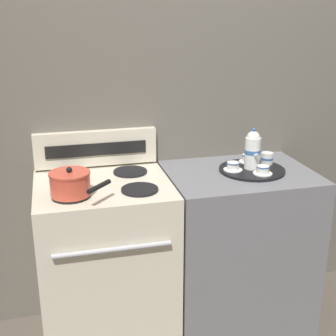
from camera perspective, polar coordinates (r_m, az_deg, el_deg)
The scene contains 12 objects.
ground_plane at distance 2.91m, azimuth 1.18°, elevation -18.61°, with size 6.00×6.00×0.00m, color brown.
wall_back at distance 2.71m, azimuth -0.49°, elevation 4.56°, with size 6.00×0.05×2.20m.
stove at distance 2.58m, azimuth -7.49°, elevation -11.57°, with size 0.69×0.63×0.94m.
control_panel at distance 2.61m, azimuth -8.77°, elevation 2.41°, with size 0.67×0.05×0.20m.
side_counter at distance 2.75m, azimuth 8.34°, elevation -9.64°, with size 0.79×0.60×0.93m.
saucepan at distance 2.22m, azimuth -11.79°, elevation -1.85°, with size 0.28×0.28×0.14m.
serving_tray at distance 2.59m, azimuth 10.14°, elevation -0.18°, with size 0.36×0.36×0.01m.
teapot at distance 2.56m, azimuth 10.29°, elevation 2.20°, with size 0.09×0.14×0.23m.
teacup_left at distance 2.50m, azimuth 11.49°, elevation -0.25°, with size 0.10×0.10×0.05m.
teacup_right at distance 2.69m, azimuth 9.73°, elevation 1.17°, with size 0.10×0.10×0.05m.
teacup_front at distance 2.53m, azimuth 7.94°, elevation 0.19°, with size 0.10×0.10×0.05m.
creamer_jug at distance 2.67m, azimuth 11.98°, elevation 1.17°, with size 0.07×0.07×0.06m.
Camera 1 is at (-0.62, -2.22, 1.77)m, focal length 50.00 mm.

